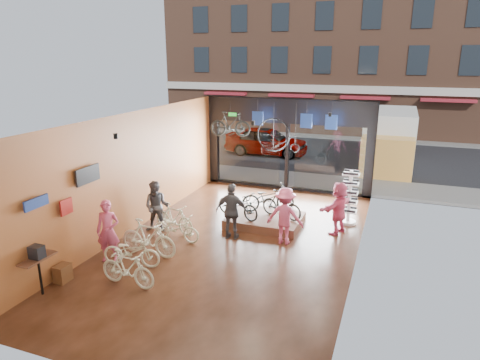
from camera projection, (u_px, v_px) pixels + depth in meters
The scene contains 34 objects.
ground_plane at pixel (236, 244), 12.90m from camera, with size 7.00×12.00×0.04m, color black.
ceiling at pixel (236, 117), 11.83m from camera, with size 7.00×12.00×0.04m, color black.
wall_left at pixel (132, 172), 13.54m from camera, with size 0.04×12.00×3.80m, color #A55A35.
wall_right at pixel (362, 197), 11.18m from camera, with size 0.04×12.00×3.80m, color beige.
wall_back at pixel (104, 283), 6.94m from camera, with size 7.00×0.04×3.80m, color beige.
storefront at pixel (288, 145), 17.76m from camera, with size 7.00×0.26×3.80m, color black, non-canonical shape.
exit_sign at pixel (233, 115), 18.14m from camera, with size 0.35×0.06×0.18m, color #198C26.
street_road at pixel (323, 148), 26.40m from camera, with size 30.00×18.00×0.02m, color black.
sidewalk_near at pixel (293, 180), 19.36m from camera, with size 30.00×2.40×0.12m, color slate.
sidewalk_far at pixel (333, 136), 29.98m from camera, with size 30.00×2.00×0.12m, color slate.
opposite_building at pixel (344, 33), 30.30m from camera, with size 26.00×5.00×14.00m, color brown.
street_car at pixel (266, 141), 24.39m from camera, with size 1.89×4.69×1.60m, color gray.
box_truck at pixel (389, 141), 21.10m from camera, with size 2.38×7.13×2.81m, color silver, non-canonical shape.
floor_bike_1 at pixel (127, 268), 10.41m from camera, with size 0.44×1.54×0.93m, color beige.
floor_bike_2 at pixel (131, 251), 11.42m from camera, with size 0.56×1.59×0.84m, color beige.
floor_bike_3 at pixel (148, 238), 12.01m from camera, with size 0.50×1.77×1.06m, color beige.
floor_bike_4 at pixel (176, 228), 13.01m from camera, with size 0.54×1.56×0.82m, color beige.
floor_bike_5 at pixel (174, 218), 13.63m from camera, with size 0.45×1.58×0.95m, color beige.
display_platform at pixel (265, 220), 14.32m from camera, with size 2.40×1.80×0.30m, color #502D1C.
display_bike_left at pixel (238, 205), 14.07m from camera, with size 0.59×1.69×0.89m, color black.
display_bike_mid at pixel (281, 205), 14.01m from camera, with size 0.43×1.52×0.91m, color black.
display_bike_right at pixel (268, 198), 14.61m from camera, with size 0.63×1.81×0.95m, color black.
customer_0 at pixel (108, 231), 11.60m from camera, with size 0.64×0.42×1.75m, color #CC4C72.
customer_1 at pixel (157, 207), 13.60m from camera, with size 0.81×0.63×1.67m, color #3F3F44.
customer_2 at pixel (232, 211), 13.05m from camera, with size 1.03×0.43×1.76m, color #3F3F44.
customer_3 at pixel (285, 216), 12.70m from camera, with size 1.12×0.65×1.74m, color #CC4C72.
customer_5 at pixel (339, 208), 13.46m from camera, with size 1.57×0.50×1.69m, color #CC4C72.
sunglasses_rack at pixel (349, 197), 14.22m from camera, with size 0.54×0.45×1.85m, color white, non-canonical shape.
wall_merch at pixel (57, 231), 10.51m from camera, with size 0.40×2.40×2.60m, color navy, non-canonical shape.
penny_farthing at pixel (280, 137), 16.25m from camera, with size 1.61×0.06×1.29m, color black, non-canonical shape.
hung_bike at pixel (230, 124), 16.48m from camera, with size 0.45×1.58×0.95m, color black.
jersey_left at pixel (258, 118), 17.08m from camera, with size 0.45×0.03×0.55m, color #1E3F99.
jersey_mid at pixel (306, 121), 16.42m from camera, with size 0.45×0.03×0.55m, color #1E3F99.
jersey_right at pixel (331, 122), 16.10m from camera, with size 0.45×0.03×0.55m, color #1E3F99.
Camera 1 is at (4.24, -11.06, 5.43)m, focal length 32.00 mm.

